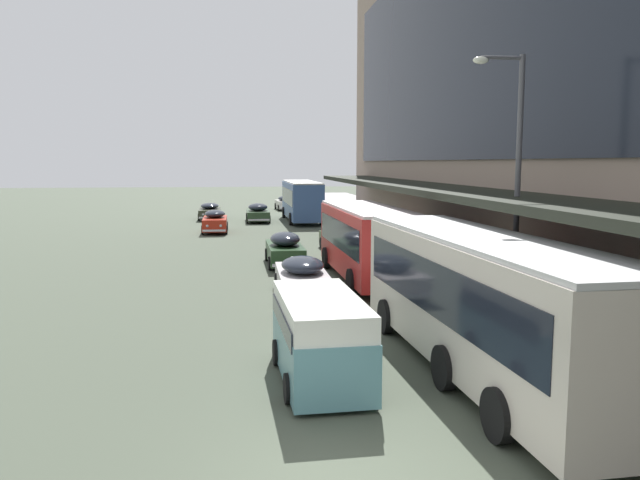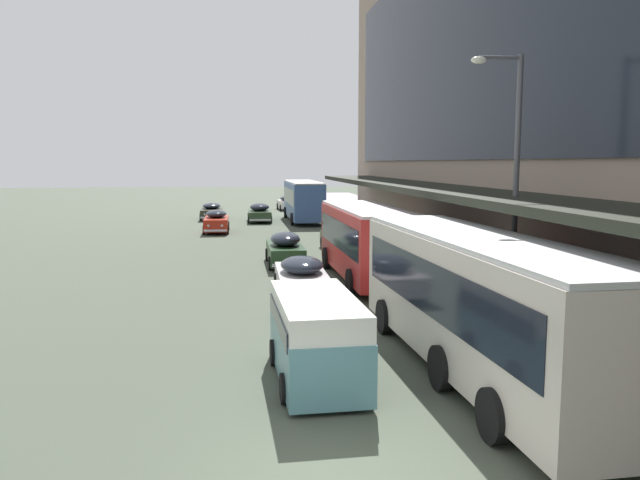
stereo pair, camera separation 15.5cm
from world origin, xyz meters
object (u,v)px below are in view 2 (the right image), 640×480
transit_bus_kerbside_far (479,296)px  vw_van (316,332)px  sedan_lead_mid (212,211)px  sedan_trailing_near (341,238)px  transit_bus_kerbside_front (367,238)px  sedan_lead_near (301,277)px  sedan_trailing_mid (285,249)px  street_lamp (511,175)px  sedan_oncoming_front (216,221)px  fire_hydrant (429,267)px  sedan_far_back (287,203)px  sedan_oncoming_rear (260,213)px  transit_bus_kerbside_rear (303,199)px

transit_bus_kerbside_far → vw_van: (-3.79, 0.18, -0.79)m
sedan_lead_mid → sedan_trailing_near: (8.04, -21.24, 0.04)m
transit_bus_kerbside_front → sedan_lead_near: transit_bus_kerbside_front is taller
sedan_trailing_near → vw_van: bearing=-100.8°
sedan_trailing_mid → street_lamp: 14.76m
sedan_oncoming_front → fire_hydrant: 21.66m
sedan_lead_mid → sedan_oncoming_front: (0.79, -10.45, 0.07)m
sedan_far_back → sedan_oncoming_rear: sedan_oncoming_rear is taller
transit_bus_kerbside_front → transit_bus_kerbside_rear: 26.74m
sedan_far_back → street_lamp: size_ratio=0.58×
vw_van → street_lamp: (5.87, 2.90, 3.51)m
transit_bus_kerbside_front → sedan_oncoming_front: 20.53m
transit_bus_kerbside_far → sedan_far_back: (-0.53, 51.82, -1.15)m
sedan_far_back → fire_hydrant: bearing=-85.6°
transit_bus_kerbside_front → sedan_trailing_mid: 5.39m
sedan_oncoming_rear → fire_hydrant: sedan_oncoming_rear is taller
sedan_lead_mid → transit_bus_kerbside_far: bearing=-79.2°
transit_bus_kerbside_far → street_lamp: bearing=56.1°
fire_hydrant → vw_van: bearing=-118.3°
sedan_far_back → vw_van: size_ratio=0.97×
sedan_trailing_mid → sedan_oncoming_front: sedan_trailing_mid is taller
sedan_trailing_near → transit_bus_kerbside_rear: bearing=90.8°
sedan_far_back → fire_hydrant: sedan_far_back is taller
transit_bus_kerbside_far → transit_bus_kerbside_rear: bearing=90.2°
sedan_lead_mid → vw_van: vw_van is taller
transit_bus_kerbside_rear → street_lamp: 35.85m
sedan_lead_mid → street_lamp: bearing=-75.5°
vw_van → street_lamp: 7.43m
transit_bus_kerbside_front → street_lamp: (2.26, -8.94, 2.81)m
transit_bus_kerbside_rear → sedan_trailing_near: transit_bus_kerbside_rear is taller
sedan_trailing_mid → sedan_oncoming_rear: 22.64m
transit_bus_kerbside_rear → sedan_lead_near: bearing=-95.9°
transit_bus_kerbside_front → sedan_lead_near: (-3.06, -2.94, -1.04)m
sedan_lead_near → vw_van: (-0.55, -8.90, 0.35)m
transit_bus_kerbside_far → sedan_oncoming_rear: transit_bus_kerbside_far is taller
sedan_trailing_mid → fire_hydrant: bearing=-36.5°
sedan_far_back → sedan_lead_near: (-2.71, -42.73, 0.02)m
vw_van → street_lamp: bearing=26.3°
transit_bus_kerbside_front → transit_bus_kerbside_far: size_ratio=0.83×
sedan_trailing_mid → sedan_oncoming_rear: bearing=91.3°
transit_bus_kerbside_rear → transit_bus_kerbside_far: transit_bus_kerbside_rear is taller
sedan_trailing_mid → street_lamp: bearing=-67.7°
transit_bus_kerbside_far → sedan_trailing_near: 20.55m
sedan_trailing_mid → sedan_far_back: 35.65m
sedan_far_back → vw_van: bearing=-93.6°
sedan_oncoming_front → sedan_lead_near: bearing=-80.0°
sedan_trailing_near → street_lamp: 17.96m
sedan_lead_near → vw_van: 8.93m
transit_bus_kerbside_rear → street_lamp: street_lamp is taller
sedan_oncoming_front → sedan_oncoming_rear: bearing=66.4°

